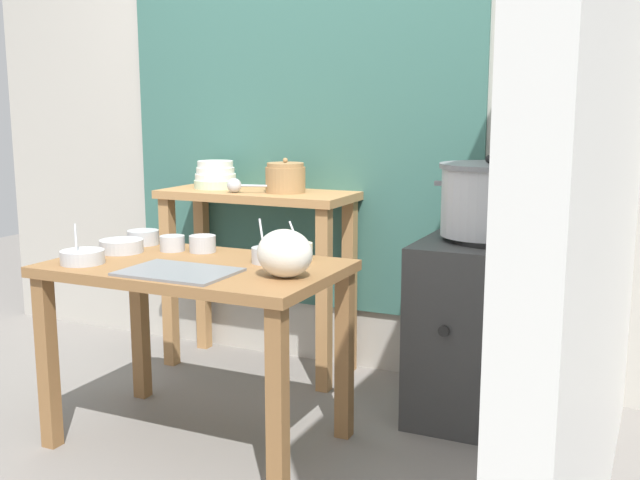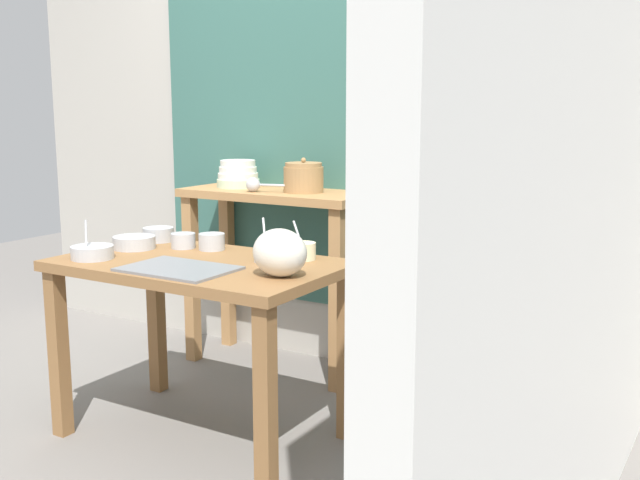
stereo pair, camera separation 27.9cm
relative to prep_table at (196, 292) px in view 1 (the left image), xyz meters
The scene contains 20 objects.
ground_plane 0.61m from the prep_table, 16.80° to the left, with size 9.00×9.00×0.00m, color gray.
wall_back 1.32m from the prep_table, 82.96° to the left, with size 4.40×0.12×2.60m.
wall_right 1.62m from the prep_table, ahead, with size 0.30×3.20×2.60m.
prep_table is the anchor object (origin of this frame).
back_shelf_table 0.87m from the prep_table, 103.89° to the left, with size 0.96×0.40×0.90m.
stove_block 1.24m from the prep_table, 36.06° to the left, with size 0.60×0.61×0.78m.
steamer_pot 1.24m from the prep_table, 37.96° to the left, with size 0.45×0.41×0.33m.
clay_pot 0.92m from the prep_table, 93.49° to the left, with size 0.19×0.19×0.17m.
bowl_stack_enamel 1.05m from the prep_table, 117.90° to the left, with size 0.22×0.22×0.14m.
ladle 0.85m from the prep_table, 109.13° to the left, with size 0.30×0.11×0.07m.
serving_tray 0.21m from the prep_table, 75.52° to the right, with size 0.40×0.28×0.01m, color slate.
plastic_bag 0.47m from the prep_table, ahead, with size 0.20×0.16×0.17m, color silver.
wide_pan 1.37m from the prep_table, 23.84° to the left, with size 0.27×0.27×0.05m, color #B7BABF.
prep_bowl_0 0.27m from the prep_table, 116.47° to the left, with size 0.11×0.11×0.07m.
prep_bowl_1 0.32m from the prep_table, 143.14° to the left, with size 0.10×0.10×0.06m.
prep_bowl_2 0.31m from the prep_table, 26.78° to the left, with size 0.12×0.12×0.17m.
prep_bowl_3 0.45m from the prep_table, 154.66° to the right, with size 0.17×0.17×0.15m.
prep_bowl_4 0.51m from the prep_table, 150.99° to the left, with size 0.13×0.13×0.06m.
prep_bowl_5 0.42m from the prep_table, behind, with size 0.18×0.18×0.05m.
prep_bowl_6 0.43m from the prep_table, 34.24° to the left, with size 0.10×0.10×0.15m.
Camera 1 is at (1.56, -2.36, 1.31)m, focal length 42.27 mm.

